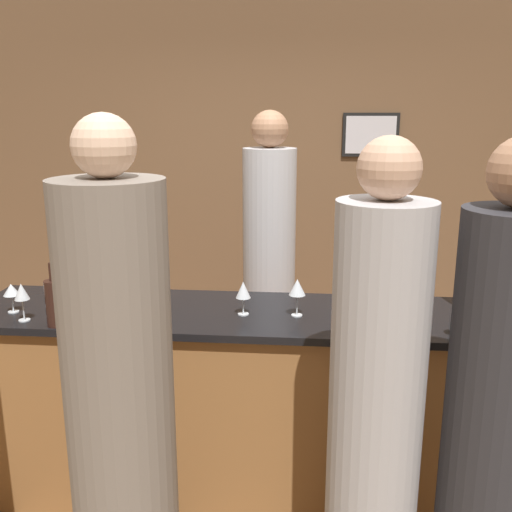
{
  "coord_description": "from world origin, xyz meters",
  "views": [
    {
      "loc": [
        0.25,
        -2.57,
        1.92
      ],
      "look_at": [
        0.01,
        0.1,
        1.24
      ],
      "focal_mm": 40.0,
      "sensor_mm": 36.0,
      "label": 1
    }
  ],
  "objects_px": {
    "guest_2": "(495,433)",
    "wine_bottle_0": "(462,282)",
    "guest_1": "(375,421)",
    "wine_bottle_1": "(54,302)",
    "guest_0": "(120,406)",
    "wine_bottle_2": "(151,288)",
    "bartender": "(269,280)"
  },
  "relations": [
    {
      "from": "guest_2",
      "to": "wine_bottle_1",
      "type": "bearing_deg",
      "value": 163.49
    },
    {
      "from": "wine_bottle_0",
      "to": "guest_2",
      "type": "bearing_deg",
      "value": -96.82
    },
    {
      "from": "bartender",
      "to": "guest_0",
      "type": "xyz_separation_m",
      "value": [
        -0.43,
        -1.57,
        -0.02
      ]
    },
    {
      "from": "guest_1",
      "to": "wine_bottle_1",
      "type": "bearing_deg",
      "value": 160.64
    },
    {
      "from": "guest_1",
      "to": "wine_bottle_2",
      "type": "relative_size",
      "value": 6.23
    },
    {
      "from": "guest_0",
      "to": "wine_bottle_1",
      "type": "height_order",
      "value": "guest_0"
    },
    {
      "from": "guest_2",
      "to": "wine_bottle_0",
      "type": "bearing_deg",
      "value": 83.18
    },
    {
      "from": "guest_2",
      "to": "wine_bottle_0",
      "type": "distance_m",
      "value": 1.01
    },
    {
      "from": "guest_1",
      "to": "wine_bottle_2",
      "type": "height_order",
      "value": "guest_1"
    },
    {
      "from": "wine_bottle_1",
      "to": "wine_bottle_0",
      "type": "bearing_deg",
      "value": 13.47
    },
    {
      "from": "guest_0",
      "to": "guest_2",
      "type": "xyz_separation_m",
      "value": [
        1.31,
        -0.03,
        -0.02
      ]
    },
    {
      "from": "guest_0",
      "to": "guest_1",
      "type": "distance_m",
      "value": 0.91
    },
    {
      "from": "guest_1",
      "to": "wine_bottle_1",
      "type": "relative_size",
      "value": 6.38
    },
    {
      "from": "guest_2",
      "to": "wine_bottle_2",
      "type": "relative_size",
      "value": 6.24
    },
    {
      "from": "wine_bottle_0",
      "to": "wine_bottle_1",
      "type": "bearing_deg",
      "value": -166.53
    },
    {
      "from": "wine_bottle_0",
      "to": "wine_bottle_1",
      "type": "xyz_separation_m",
      "value": [
        -1.88,
        -0.45,
        -0.01
      ]
    },
    {
      "from": "guest_0",
      "to": "guest_2",
      "type": "relative_size",
      "value": 1.03
    },
    {
      "from": "guest_0",
      "to": "guest_2",
      "type": "bearing_deg",
      "value": -1.19
    },
    {
      "from": "bartender",
      "to": "guest_0",
      "type": "height_order",
      "value": "bartender"
    },
    {
      "from": "guest_0",
      "to": "wine_bottle_0",
      "type": "xyz_separation_m",
      "value": [
        1.43,
        0.94,
        0.23
      ]
    },
    {
      "from": "guest_0",
      "to": "wine_bottle_0",
      "type": "distance_m",
      "value": 1.72
    },
    {
      "from": "wine_bottle_0",
      "to": "wine_bottle_2",
      "type": "relative_size",
      "value": 1.01
    },
    {
      "from": "wine_bottle_1",
      "to": "wine_bottle_2",
      "type": "xyz_separation_m",
      "value": [
        0.38,
        0.22,
        0.0
      ]
    },
    {
      "from": "bartender",
      "to": "guest_2",
      "type": "distance_m",
      "value": 1.82
    },
    {
      "from": "guest_2",
      "to": "wine_bottle_1",
      "type": "distance_m",
      "value": 1.85
    },
    {
      "from": "guest_1",
      "to": "wine_bottle_1",
      "type": "distance_m",
      "value": 1.46
    },
    {
      "from": "bartender",
      "to": "guest_1",
      "type": "height_order",
      "value": "bartender"
    },
    {
      "from": "wine_bottle_0",
      "to": "wine_bottle_1",
      "type": "distance_m",
      "value": 1.93
    },
    {
      "from": "wine_bottle_0",
      "to": "bartender",
      "type": "bearing_deg",
      "value": 147.84
    },
    {
      "from": "bartender",
      "to": "wine_bottle_1",
      "type": "distance_m",
      "value": 1.4
    },
    {
      "from": "guest_0",
      "to": "wine_bottle_1",
      "type": "xyz_separation_m",
      "value": [
        -0.45,
        0.49,
        0.22
      ]
    },
    {
      "from": "bartender",
      "to": "wine_bottle_1",
      "type": "xyz_separation_m",
      "value": [
        -0.88,
        -1.07,
        0.19
      ]
    }
  ]
}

